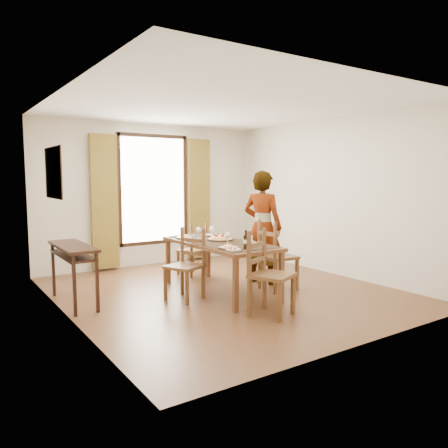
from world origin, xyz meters
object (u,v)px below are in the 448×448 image
console_table (73,253)px  dining_table (220,246)px  man (262,227)px  pasta_platter (220,237)px

console_table → dining_table: bearing=-16.7°
man → pasta_platter: man is taller
pasta_platter → dining_table: bearing=-127.3°
man → pasta_platter: (-0.80, 0.00, -0.09)m
dining_table → man: bearing=6.6°
console_table → man: 2.88m
man → pasta_platter: 0.81m
dining_table → pasta_platter: bearing=52.7°
console_table → pasta_platter: 2.09m
dining_table → man: (0.88, 0.10, 0.21)m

